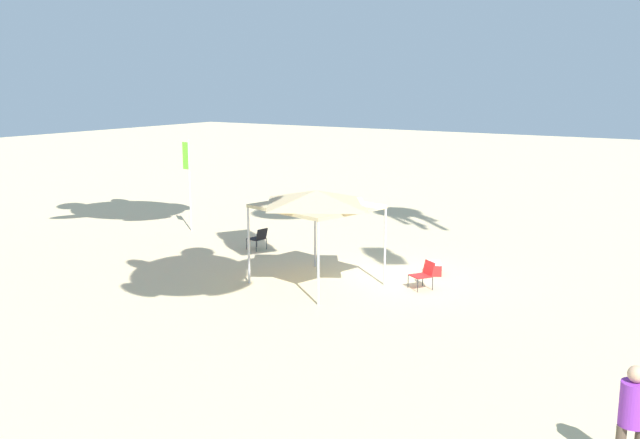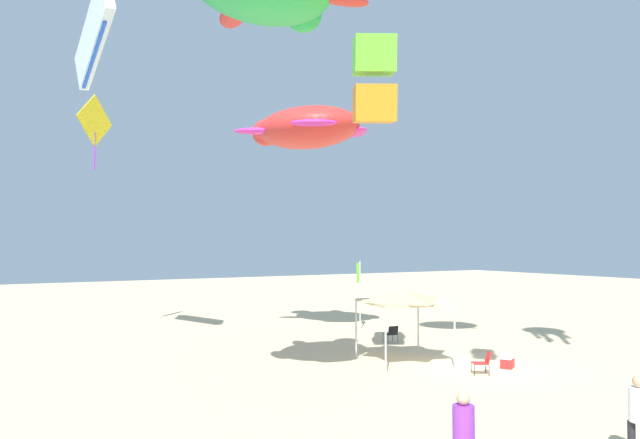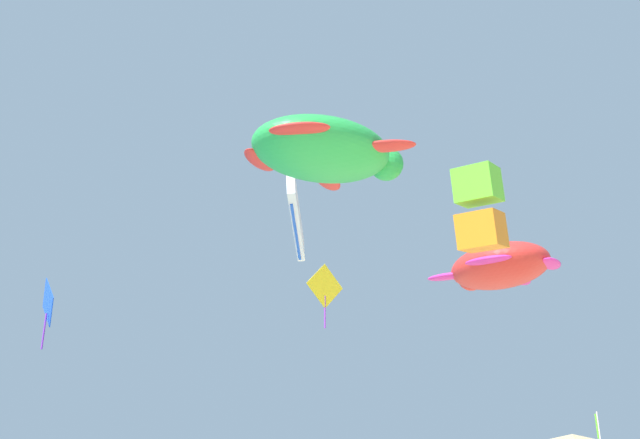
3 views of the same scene
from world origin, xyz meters
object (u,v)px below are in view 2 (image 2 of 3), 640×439
Objects in this scene: folding_chair_left_of_tent at (483,361)px; kite_parafoil_white at (93,37)px; cooler_box at (507,363)px; banner_flag at (359,288)px; canopy_tent at (403,297)px; person_near_umbrella at (640,410)px; folding_chair_near_cooler at (392,333)px; kite_box_lime at (374,80)px; kite_turtle_red at (306,128)px; person_far_stroller at (464,430)px; kite_diamond_yellow at (95,123)px.

kite_parafoil_white is (10.32, 11.79, 12.87)m from folding_chair_left_of_tent.
banner_flag reaches higher than cooler_box.
person_near_umbrella is at bearing 169.34° from canopy_tent.
person_near_umbrella is (-15.05, 4.61, 0.61)m from folding_chair_near_cooler.
folding_chair_left_of_tent is 11.90m from banner_flag.
kite_box_lime is 9.36m from kite_turtle_red.
person_far_stroller reaches higher than folding_chair_left_of_tent.
banner_flag reaches higher than person_near_umbrella.
folding_chair_near_cooler is at bearing -102.01° from kite_box_lime.
canopy_tent is 4.59m from cooler_box.
banner_flag is 16.31m from kite_diamond_yellow.
folding_chair_near_cooler reaches higher than cooler_box.
banner_flag is (4.40, -1.14, 1.78)m from folding_chair_near_cooler.
person_far_stroller is (-9.92, 6.27, -1.54)m from canopy_tent.
folding_chair_near_cooler is 0.12× the size of kite_turtle_red.
person_near_umbrella is at bearing 82.18° from folding_chair_near_cooler.
cooler_box is 0.41× the size of person_far_stroller.
kite_parafoil_white is at bearing -99.27° from folding_chair_left_of_tent.
banner_flag is at bearing -68.72° from person_far_stroller.
cooler_box is at bearing 134.39° from folding_chair_left_of_tent.
kite_diamond_yellow is 6.32m from kite_parafoil_white.
folding_chair_left_of_tent is 0.12× the size of kite_turtle_red.
folding_chair_left_of_tent is at bearing 168.35° from banner_flag.
kite_box_lime is (7.88, -3.47, 9.29)m from person_far_stroller.
canopy_tent is at bearing -95.13° from kite_diamond_yellow.
kite_box_lime reaches higher than kite_turtle_red.
person_far_stroller is 0.47× the size of kite_diamond_yellow.
person_far_stroller is 25.17m from kite_diamond_yellow.
folding_chair_left_of_tent is 0.26× the size of kite_box_lime.
folding_chair_left_of_tent is 8.64m from person_near_umbrella.
folding_chair_left_of_tent is 0.44× the size of person_near_umbrella.
cooler_box is at bearing 176.08° from banner_flag.
canopy_tent is at bearing -72.70° from person_far_stroller.
cooler_box is 0.19× the size of kite_diamond_yellow.
kite_turtle_red reaches higher than folding_chair_near_cooler.
kite_parafoil_white is (-5.70, 1.03, 2.54)m from kite_diamond_yellow.
person_near_umbrella is 26.89m from kite_diamond_yellow.
banner_flag is at bearing -92.69° from kite_box_lime.
kite_diamond_yellow is at bearing 38.30° from cooler_box.
banner_flag is at bearing -159.73° from folding_chair_left_of_tent.
kite_box_lime is 0.81× the size of kite_diamond_yellow.
canopy_tent reaches higher than cooler_box.
person_near_umbrella is at bearing -156.45° from kite_parafoil_white.
canopy_tent reaches higher than person_near_umbrella.
kite_box_lime is (0.55, 5.72, 10.15)m from cooler_box.
kite_box_lime is (-10.62, 6.49, 8.10)m from banner_flag.
kite_turtle_red reaches higher than person_far_stroller.
kite_box_lime is 0.52× the size of kite_parafoil_white.
person_far_stroller is 12.66m from kite_box_lime.
person_far_stroller is 0.98× the size of person_near_umbrella.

